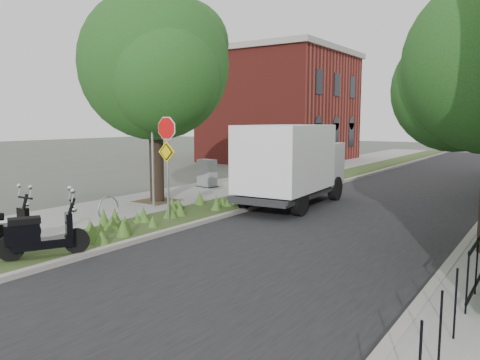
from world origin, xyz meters
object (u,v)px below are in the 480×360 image
object	(u,v)px
scooter_far	(34,238)
box_truck	(292,161)
utility_cabinet	(207,174)
sign_assembly	(167,147)

from	to	relation	value
scooter_far	box_truck	xyz separation A→B (m)	(1.39, 9.25, 1.07)
box_truck	utility_cabinet	size ratio (longest dim) A/B	4.58
utility_cabinet	sign_assembly	bearing A→B (deg)	-61.45
sign_assembly	scooter_far	xyz separation A→B (m)	(0.32, -4.60, -1.76)
sign_assembly	box_truck	size ratio (longest dim) A/B	0.57
sign_assembly	box_truck	xyz separation A→B (m)	(1.72, 4.66, -0.69)
utility_cabinet	scooter_far	bearing A→B (deg)	-71.10
sign_assembly	scooter_far	size ratio (longest dim) A/B	1.86
sign_assembly	utility_cabinet	xyz separation A→B (m)	(-3.37, 6.20, -1.61)
scooter_far	sign_assembly	bearing A→B (deg)	94.02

